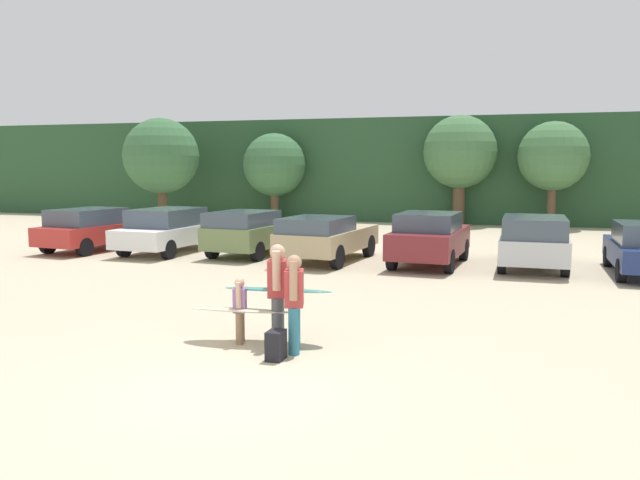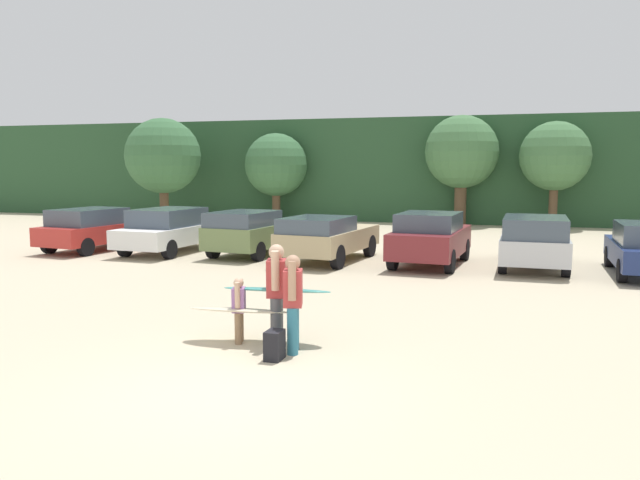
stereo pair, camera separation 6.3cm
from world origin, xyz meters
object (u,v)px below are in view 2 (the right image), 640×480
object	(u,v)px
parked_car_white	(171,229)
parked_car_silver	(534,241)
person_child	(239,306)
backpack_dropped	(274,345)
surfboard_cream	(239,310)
parked_car_red	(94,228)
parked_car_maroon	(430,238)
parked_car_olive_green	(252,231)
person_companion	(293,298)
surfboard_teal	(277,290)
parked_car_tan	(327,237)
person_adult	(277,288)

from	to	relation	value
parked_car_white	parked_car_silver	bearing A→B (deg)	-87.13
parked_car_silver	person_child	bearing A→B (deg)	154.14
parked_car_silver	backpack_dropped	xyz separation A→B (m)	(-3.99, -10.31, -0.58)
surfboard_cream	parked_car_red	bearing A→B (deg)	-48.44
parked_car_red	parked_car_maroon	distance (m)	11.65
parked_car_red	parked_car_olive_green	bearing A→B (deg)	-78.35
parked_car_olive_green	parked_car_red	bearing A→B (deg)	100.59
surfboard_cream	backpack_dropped	world-z (taller)	surfboard_cream
person_child	person_companion	xyz separation A→B (m)	(1.04, -0.25, 0.26)
parked_car_white	surfboard_cream	bearing A→B (deg)	-141.68
parked_car_white	parked_car_silver	distance (m)	11.73
parked_car_red	surfboard_teal	world-z (taller)	parked_car_red
parked_car_tan	surfboard_cream	distance (m)	9.14
parked_car_olive_green	person_companion	bearing A→B (deg)	-147.57
parked_car_olive_green	parked_car_silver	xyz separation A→B (m)	(8.80, -0.12, 0.01)
person_adult	parked_car_maroon	bearing A→B (deg)	-114.18
parked_car_olive_green	backpack_dropped	bearing A→B (deg)	-149.21
parked_car_maroon	person_child	bearing A→B (deg)	172.34
parked_car_tan	surfboard_cream	xyz separation A→B (m)	(1.16, -9.06, -0.23)
parked_car_white	surfboard_teal	bearing A→B (deg)	-138.71
parked_car_olive_green	parked_car_tan	size ratio (longest dim) A/B	0.93
parked_car_maroon	person_companion	xyz separation A→B (m)	(-0.93, -9.55, 0.05)
parked_car_red	parked_car_white	distance (m)	2.86
person_companion	parked_car_silver	bearing A→B (deg)	-127.17
parked_car_maroon	surfboard_cream	size ratio (longest dim) A/B	2.33
parked_car_white	parked_car_tan	bearing A→B (deg)	-92.59
parked_car_white	person_adult	bearing A→B (deg)	-138.89
parked_car_white	parked_car_tan	xyz separation A→B (m)	(5.68, -0.54, -0.01)
parked_car_red	surfboard_cream	distance (m)	13.40
parked_car_maroon	parked_car_olive_green	bearing A→B (deg)	90.18
person_child	surfboard_teal	size ratio (longest dim) A/B	0.58
parked_car_olive_green	parked_car_tan	bearing A→B (deg)	-97.51
person_child	backpack_dropped	xyz separation A→B (m)	(0.90, -0.71, -0.39)
parked_car_silver	surfboard_teal	bearing A→B (deg)	156.37
parked_car_olive_green	surfboard_teal	bearing A→B (deg)	-148.62
surfboard_teal	person_companion	bearing A→B (deg)	127.84
parked_car_tan	person_companion	bearing A→B (deg)	-160.33
parked_car_olive_green	parked_car_silver	distance (m)	8.80
person_child	surfboard_cream	size ratio (longest dim) A/B	0.61
surfboard_teal	backpack_dropped	size ratio (longest dim) A/B	4.20
parked_car_red	parked_car_olive_green	size ratio (longest dim) A/B	1.05
person_companion	surfboard_teal	size ratio (longest dim) A/B	0.82
parked_car_silver	backpack_dropped	size ratio (longest dim) A/B	10.43
parked_car_maroon	parked_car_silver	xyz separation A→B (m)	(2.93, 0.30, -0.02)
parked_car_red	surfboard_teal	size ratio (longest dim) A/B	2.28
surfboard_cream	person_child	bearing A→B (deg)	178.46
parked_car_white	parked_car_olive_green	distance (m)	2.94
parked_car_olive_green	person_adult	size ratio (longest dim) A/B	2.47
surfboard_cream	backpack_dropped	size ratio (longest dim) A/B	3.96
parked_car_silver	backpack_dropped	distance (m)	11.07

